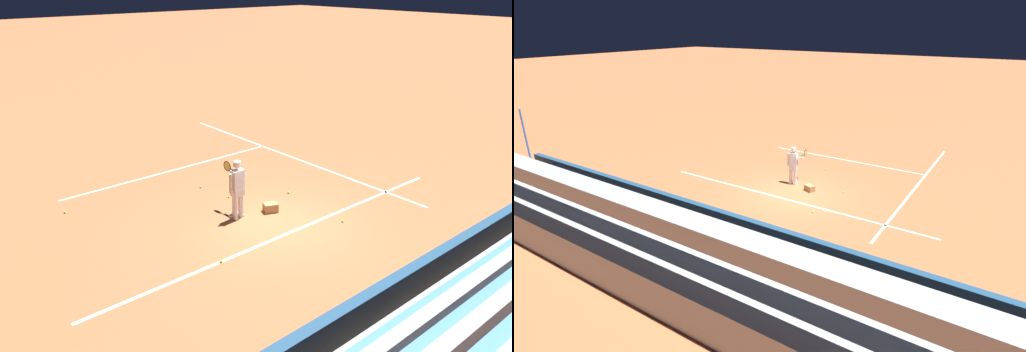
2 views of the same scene
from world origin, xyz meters
TOP-DOWN VIEW (x-y plane):
  - ground_plane at (0.00, 0.00)m, footprint 160.00×160.00m
  - court_baseline_white at (0.00, -0.50)m, footprint 12.00×0.10m
  - court_sideline_white at (4.11, 4.00)m, footprint 0.10×12.00m
  - court_service_line_white at (0.00, 5.50)m, footprint 8.22×0.10m
  - back_wall_sponsor_board at (-0.01, -4.52)m, footprint 22.31×0.25m
  - bleacher_stand at (0.00, -6.75)m, footprint 21.19×3.20m
  - tennis_player at (-0.61, 1.10)m, footprint 0.58×1.01m
  - ball_box_cardboard at (0.37, 0.80)m, footprint 0.48×0.43m
  - tennis_ball_toward_net at (1.46, -1.00)m, footprint 0.07×0.07m
  - tennis_ball_midcourt at (0.03, 2.36)m, footprint 0.07×0.07m
  - tennis_ball_near_player at (-2.38, -0.53)m, footprint 0.07×0.07m
  - tennis_ball_far_right at (-0.22, 3.55)m, footprint 0.07×0.07m
  - tennis_ball_stray_back at (1.67, 1.41)m, footprint 0.07×0.07m
  - tennis_ball_far_left at (-4.26, 4.54)m, footprint 0.07×0.07m

SIDE VIEW (x-z plane):
  - ground_plane at x=0.00m, z-range 0.00..0.00m
  - court_baseline_white at x=0.00m, z-range 0.00..0.01m
  - court_sideline_white at x=4.11m, z-range 0.00..0.01m
  - court_service_line_white at x=0.00m, z-range 0.00..0.01m
  - tennis_ball_toward_net at x=1.46m, z-range 0.00..0.07m
  - tennis_ball_midcourt at x=0.03m, z-range 0.00..0.07m
  - tennis_ball_near_player at x=-2.38m, z-range 0.00..0.07m
  - tennis_ball_far_right at x=-0.22m, z-range 0.00..0.07m
  - tennis_ball_stray_back at x=1.67m, z-range 0.00..0.07m
  - tennis_ball_far_left at x=-4.26m, z-range 0.00..0.07m
  - ball_box_cardboard at x=0.37m, z-range 0.00..0.26m
  - back_wall_sponsor_board at x=-0.01m, z-range 0.00..1.10m
  - bleacher_stand at x=0.00m, z-range -0.94..2.46m
  - tennis_player at x=-0.61m, z-range 0.04..1.75m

